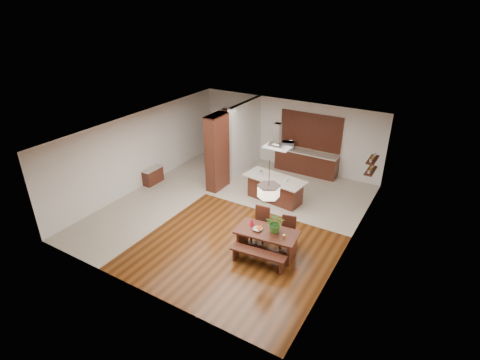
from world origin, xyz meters
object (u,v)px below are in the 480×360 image
Objects in this scene: hallway_console at (153,176)px; island_cup at (286,180)px; pendant_lantern at (269,183)px; dining_chair_left at (260,224)px; dining_table at (267,237)px; microwave at (288,145)px; kitchen_island at (275,189)px; fruit_bowl at (258,229)px; foliage_plant at (276,223)px; dining_chair_right at (287,233)px; range_hood at (277,136)px; dining_bench at (258,259)px.

hallway_console is 5.32m from island_cup.
dining_chair_left is at bearing 135.07° from pendant_lantern.
dining_table is 6.01m from microwave.
hallway_console is at bearing -158.45° from kitchen_island.
dining_table is 7.15× the size of fruit_bowl.
fruit_bowl is (-0.46, -0.19, -0.26)m from foliage_plant.
dining_chair_left is 0.67m from fruit_bowl.
foliage_plant is at bearing -123.13° from dining_chair_right.
fruit_bowl is 3.58m from range_hood.
microwave is (3.98, 3.96, 0.77)m from hallway_console.
island_cup is at bearing 90.92° from dining_chair_left.
dining_bench is 1.19× the size of pendant_lantern.
pendant_lantern reaches higher than dining_chair_right.
range_hood reaches higher than island_cup.
pendant_lantern is 3.21m from island_cup.
dining_bench is at bearing -21.39° from hallway_console.
microwave is at bearing 100.33° from dining_chair_left.
dining_chair_left reaches higher than hallway_console.
microwave reaches higher than hallway_console.
dining_table is 3.14m from kitchen_island.
foliage_plant is at bearing -71.09° from island_cup.
dining_chair_right is 3.44m from range_hood.
dining_table is 1.71m from pendant_lantern.
hallway_console is at bearing 158.61° from dining_bench.
dining_chair_right is 1.89× the size of microwave.
microwave is at bearing 108.68° from pendant_lantern.
foliage_plant is 0.56m from fruit_bowl.
hallway_console is 1.75× the size of microwave.
dining_chair_left is at bearing 150.65° from foliage_plant.
island_cup is (-0.74, 2.85, -1.29)m from pendant_lantern.
foliage_plant is (-0.17, -0.48, 0.54)m from dining_chair_right.
dining_table is 1.92× the size of dining_chair_right.
range_hood is at bearing 97.23° from kitchen_island.
kitchen_island is 0.65m from island_cup.
dining_bench is 1.09m from foliage_plant.
fruit_bowl is at bearing -146.96° from dining_chair_right.
dining_chair_left is 0.46× the size of kitchen_island.
dining_chair_right is at bearing 75.22° from dining_bench.
range_hood is (-0.67, 2.43, 1.94)m from dining_chair_left.
dining_chair_right is at bearing -63.87° from island_cup.
pendant_lantern reaches higher than fruit_bowl.
kitchen_island is (-1.16, 2.91, -1.78)m from pendant_lantern.
pendant_lantern reaches higher than dining_bench.
dining_table is 0.53m from foliage_plant.
microwave reaches higher than dining_bench.
island_cup reaches higher than hallway_console.
dining_chair_left is at bearing -12.71° from hallway_console.
island_cup is at bearing 104.48° from pendant_lantern.
dining_chair_left is at bearing 135.07° from dining_table.
range_hood is 7.28× the size of island_cup.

